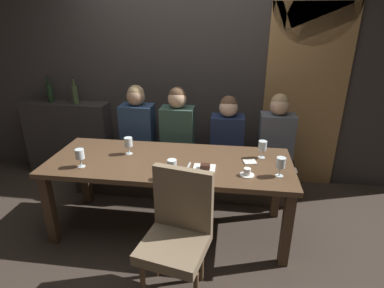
% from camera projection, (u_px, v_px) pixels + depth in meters
% --- Properties ---
extents(ground, '(9.00, 9.00, 0.00)m').
position_uv_depth(ground, '(171.00, 227.00, 3.10)').
color(ground, '#382D26').
extents(back_wall_tiled, '(6.00, 0.12, 3.00)m').
position_uv_depth(back_wall_tiled, '(189.00, 58.00, 3.64)').
color(back_wall_tiled, '#383330').
rests_on(back_wall_tiled, ground).
extents(arched_door, '(0.90, 0.05, 2.55)m').
position_uv_depth(arched_door, '(307.00, 73.00, 3.46)').
color(arched_door, olive).
rests_on(arched_door, ground).
extents(back_counter, '(1.10, 0.28, 0.95)m').
position_uv_depth(back_counter, '(70.00, 138.00, 4.06)').
color(back_counter, '#2F2B29').
rests_on(back_counter, ground).
extents(dining_table, '(2.20, 0.84, 0.74)m').
position_uv_depth(dining_table, '(170.00, 169.00, 2.85)').
color(dining_table, '#493422').
rests_on(dining_table, ground).
extents(banquette_bench, '(2.50, 0.44, 0.45)m').
position_uv_depth(banquette_bench, '(183.00, 174.00, 3.65)').
color(banquette_bench, '#312A23').
rests_on(banquette_bench, ground).
extents(chair_near_side, '(0.52, 0.52, 0.98)m').
position_uv_depth(chair_near_side, '(178.00, 228.00, 2.20)').
color(chair_near_side, brown).
rests_on(chair_near_side, ground).
extents(diner_redhead, '(0.36, 0.24, 0.82)m').
position_uv_depth(diner_redhead, '(138.00, 123.00, 3.48)').
color(diner_redhead, navy).
rests_on(diner_redhead, banquette_bench).
extents(diner_bearded, '(0.36, 0.24, 0.82)m').
position_uv_depth(diner_bearded, '(178.00, 126.00, 3.40)').
color(diner_bearded, '#2D473D').
rests_on(diner_bearded, banquette_bench).
extents(diner_far_end, '(0.36, 0.24, 0.73)m').
position_uv_depth(diner_far_end, '(227.00, 130.00, 3.40)').
color(diner_far_end, '#192342').
rests_on(diner_far_end, banquette_bench).
extents(diner_near_end, '(0.36, 0.24, 0.77)m').
position_uv_depth(diner_near_end, '(277.00, 131.00, 3.32)').
color(diner_near_end, '#4C515B').
rests_on(diner_near_end, banquette_bench).
extents(wine_bottle_dark_red, '(0.08, 0.08, 0.33)m').
position_uv_depth(wine_bottle_dark_red, '(50.00, 92.00, 3.87)').
color(wine_bottle_dark_red, black).
rests_on(wine_bottle_dark_red, back_counter).
extents(wine_bottle_pale_label, '(0.08, 0.08, 0.33)m').
position_uv_depth(wine_bottle_pale_label, '(75.00, 94.00, 3.79)').
color(wine_bottle_pale_label, '#384728').
rests_on(wine_bottle_pale_label, back_counter).
extents(wine_glass_center_front, '(0.08, 0.08, 0.16)m').
position_uv_depth(wine_glass_center_front, '(128.00, 143.00, 2.91)').
color(wine_glass_center_front, silver).
rests_on(wine_glass_center_front, dining_table).
extents(wine_glass_far_right, '(0.08, 0.08, 0.16)m').
position_uv_depth(wine_glass_far_right, '(80.00, 154.00, 2.65)').
color(wine_glass_far_right, silver).
rests_on(wine_glass_far_right, dining_table).
extents(wine_glass_center_back, '(0.08, 0.08, 0.16)m').
position_uv_depth(wine_glass_center_back, '(172.00, 166.00, 2.46)').
color(wine_glass_center_back, silver).
rests_on(wine_glass_center_back, dining_table).
extents(wine_glass_near_right, '(0.08, 0.08, 0.16)m').
position_uv_depth(wine_glass_near_right, '(281.00, 163.00, 2.50)').
color(wine_glass_near_right, silver).
rests_on(wine_glass_near_right, dining_table).
extents(wine_glass_near_left, '(0.08, 0.08, 0.16)m').
position_uv_depth(wine_glass_near_left, '(263.00, 146.00, 2.83)').
color(wine_glass_near_left, silver).
rests_on(wine_glass_near_left, dining_table).
extents(espresso_cup, '(0.12, 0.12, 0.06)m').
position_uv_depth(espresso_cup, '(247.00, 173.00, 2.54)').
color(espresso_cup, white).
rests_on(espresso_cup, dining_table).
extents(dessert_plate, '(0.19, 0.19, 0.05)m').
position_uv_depth(dessert_plate, '(204.00, 168.00, 2.64)').
color(dessert_plate, white).
rests_on(dessert_plate, dining_table).
extents(fork_on_table, '(0.03, 0.17, 0.01)m').
position_uv_depth(fork_on_table, '(188.00, 167.00, 2.69)').
color(fork_on_table, silver).
rests_on(fork_on_table, dining_table).
extents(folded_napkin, '(0.13, 0.12, 0.01)m').
position_uv_depth(folded_napkin, '(250.00, 162.00, 2.78)').
color(folded_napkin, silver).
rests_on(folded_napkin, dining_table).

